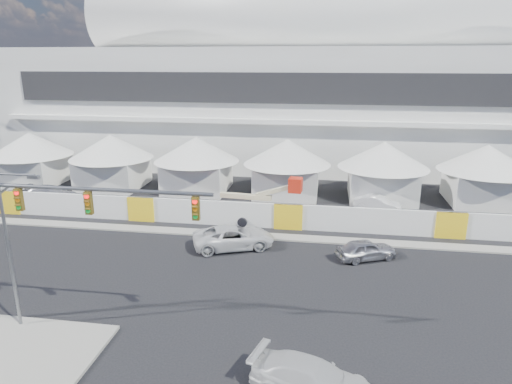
% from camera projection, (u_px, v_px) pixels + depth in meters
% --- Properties ---
extents(ground, '(160.00, 160.00, 0.00)m').
position_uv_depth(ground, '(143.00, 325.00, 22.83)').
color(ground, black).
rests_on(ground, ground).
extents(far_curb, '(80.00, 1.20, 0.12)m').
position_uv_depth(far_curb, '(486.00, 249.00, 31.68)').
color(far_curb, gray).
rests_on(far_curb, ground).
extents(stadium, '(80.00, 24.80, 21.98)m').
position_uv_depth(stadium, '(329.00, 86.00, 58.21)').
color(stadium, silver).
rests_on(stadium, ground).
extents(tent_row, '(53.40, 8.40, 5.40)m').
position_uv_depth(tent_row, '(241.00, 161.00, 44.61)').
color(tent_row, silver).
rests_on(tent_row, ground).
extents(hoarding_fence, '(70.00, 0.25, 2.00)m').
position_uv_depth(hoarding_fence, '(288.00, 217.00, 35.40)').
color(hoarding_fence, silver).
rests_on(hoarding_fence, ground).
extents(sedan_silver, '(3.10, 4.29, 1.36)m').
position_uv_depth(sedan_silver, '(366.00, 250.00, 30.10)').
color(sedan_silver, '#A3A2A7').
rests_on(sedan_silver, ground).
extents(pickup_curb, '(4.50, 6.22, 1.57)m').
position_uv_depth(pickup_curb, '(234.00, 237.00, 31.91)').
color(pickup_curb, silver).
rests_on(pickup_curb, ground).
extents(pickup_near, '(3.36, 5.38, 1.45)m').
position_uv_depth(pickup_near, '(313.00, 380.00, 17.82)').
color(pickup_near, silver).
rests_on(pickup_near, ground).
extents(lot_car_a, '(2.65, 4.18, 1.30)m').
position_uv_depth(lot_car_a, '(377.00, 203.00, 39.79)').
color(lot_car_a, silver).
rests_on(lot_car_a, ground).
extents(lot_car_c, '(2.14, 5.20, 1.50)m').
position_uv_depth(lot_car_c, '(50.00, 194.00, 42.14)').
color(lot_car_c, silver).
rests_on(lot_car_c, ground).
extents(traffic_mast, '(12.68, 0.79, 8.15)m').
position_uv_depth(traffic_mast, '(14.00, 237.00, 21.37)').
color(traffic_mast, slate).
rests_on(traffic_mast, median_island).
extents(streetlight_median, '(2.17, 0.22, 7.86)m').
position_uv_depth(streetlight_median, '(11.00, 239.00, 21.34)').
color(streetlight_median, gray).
rests_on(streetlight_median, median_island).
extents(boom_lift, '(7.93, 2.15, 3.99)m').
position_uv_depth(boom_lift, '(239.00, 209.00, 36.93)').
color(boom_lift, red).
rests_on(boom_lift, ground).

